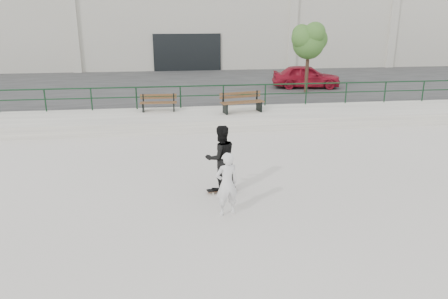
{
  "coord_description": "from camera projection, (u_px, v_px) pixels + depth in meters",
  "views": [
    {
      "loc": [
        -1.6,
        -9.22,
        4.81
      ],
      "look_at": [
        -0.12,
        2.0,
        1.2
      ],
      "focal_mm": 35.0,
      "sensor_mm": 36.0,
      "label": 1
    }
  ],
  "objects": [
    {
      "name": "bench_left",
      "position": [
        158.0,
        103.0,
        19.54
      ],
      "size": [
        1.65,
        0.54,
        0.75
      ],
      "rotation": [
        0.0,
        0.0,
        -0.04
      ],
      "color": "#56321D",
      "rests_on": "ledge"
    },
    {
      "name": "ground",
      "position": [
        240.0,
        223.0,
        10.37
      ],
      "size": [
        120.0,
        120.0,
        0.0
      ],
      "primitive_type": "plane",
      "color": "beige",
      "rests_on": "ground"
    },
    {
      "name": "parking_strip",
      "position": [
        193.0,
        87.0,
        27.29
      ],
      "size": [
        60.0,
        14.0,
        0.5
      ],
      "primitive_type": "cube",
      "color": "#2F2F2F",
      "rests_on": "ground"
    },
    {
      "name": "skateboard",
      "position": [
        221.0,
        190.0,
        12.1
      ],
      "size": [
        0.8,
        0.35,
        0.09
      ],
      "rotation": [
        0.0,
        0.0,
        0.19
      ],
      "color": "black",
      "rests_on": "ground"
    },
    {
      "name": "ledge",
      "position": [
        205.0,
        119.0,
        19.27
      ],
      "size": [
        30.0,
        3.0,
        0.5
      ],
      "primitive_type": "cube",
      "color": "#B1ACA1",
      "rests_on": "ground"
    },
    {
      "name": "railing",
      "position": [
        202.0,
        91.0,
        20.19
      ],
      "size": [
        28.0,
        0.06,
        1.03
      ],
      "color": "#13351D",
      "rests_on": "ledge"
    },
    {
      "name": "red_car",
      "position": [
        306.0,
        76.0,
        25.41
      ],
      "size": [
        4.1,
        2.16,
        1.33
      ],
      "primitive_type": "imported",
      "rotation": [
        0.0,
        0.0,
        1.41
      ],
      "color": "maroon",
      "rests_on": "parking_strip"
    },
    {
      "name": "commercial_building",
      "position": [
        182.0,
        13.0,
        39.2
      ],
      "size": [
        44.2,
        16.33,
        8.0
      ],
      "color": "#B9B6A6",
      "rests_on": "ground"
    },
    {
      "name": "bench_right",
      "position": [
        242.0,
        102.0,
        19.29
      ],
      "size": [
        2.01,
        0.95,
        0.89
      ],
      "rotation": [
        0.0,
        0.0,
        0.21
      ],
      "color": "#56321D",
      "rests_on": "ledge"
    },
    {
      "name": "standing_skater",
      "position": [
        221.0,
        158.0,
        11.82
      ],
      "size": [
        1.04,
        0.91,
        1.82
      ],
      "primitive_type": "imported",
      "rotation": [
        0.0,
        0.0,
        3.43
      ],
      "color": "black",
      "rests_on": "skateboard"
    },
    {
      "name": "tree",
      "position": [
        309.0,
        40.0,
        23.36
      ],
      "size": [
        2.12,
        1.88,
        3.77
      ],
      "color": "#452E22",
      "rests_on": "parking_strip"
    },
    {
      "name": "seated_skater",
      "position": [
        227.0,
        184.0,
        10.57
      ],
      "size": [
        0.67,
        0.52,
        1.61
      ],
      "primitive_type": "imported",
      "rotation": [
        0.0,
        0.0,
        3.41
      ],
      "color": "white",
      "rests_on": "ground"
    }
  ]
}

